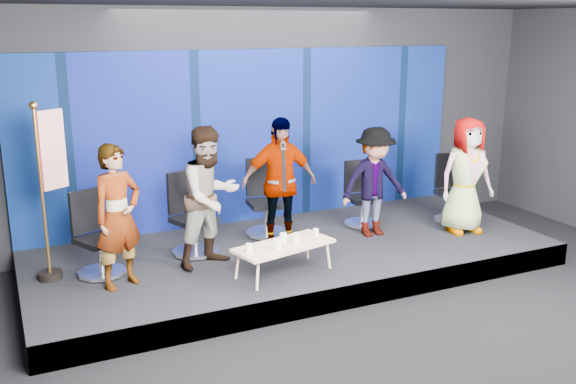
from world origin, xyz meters
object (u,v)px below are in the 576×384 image
chair_b (192,227)px  chair_e (452,200)px  flag_stand (50,186)px  coffee_table (284,246)px  mug_b (278,244)px  chair_d (361,204)px  panelist_c (279,182)px  mug_a (249,248)px  chair_a (97,248)px  panelist_d (374,182)px  mug_e (316,232)px  panelist_b (210,197)px  mug_c (283,237)px  panelist_e (466,175)px  chair_c (265,210)px  panelist_a (118,216)px  mug_d (296,238)px

chair_b → chair_e: 4.05m
chair_e → flag_stand: 5.81m
coffee_table → mug_b: (-0.14, -0.12, 0.09)m
mug_b → flag_stand: size_ratio=0.05×
chair_d → mug_b: (-2.01, -1.43, 0.12)m
panelist_c → mug_a: (-0.87, -1.07, -0.46)m
chair_d → chair_e: size_ratio=0.93×
chair_a → panelist_c: 2.50m
chair_d → panelist_d: size_ratio=0.62×
panelist_d → mug_e: 1.50m
panelist_d → coffee_table: bearing=-152.8°
mug_a → panelist_d: bearing=21.7°
panelist_b → mug_c: size_ratio=17.36×
coffee_table → chair_a: bearing=155.5°
panelist_c → panelist_e: (2.69, -0.59, -0.05)m
chair_e → mug_e: chair_e is taller
mug_c → mug_e: 0.47m
chair_c → panelist_b: bearing=-136.6°
panelist_a → chair_d: size_ratio=1.73×
panelist_c → coffee_table: (-0.38, -0.99, -0.54)m
panelist_c → chair_d: (1.49, 0.32, -0.57)m
chair_c → mug_b: chair_c is taller
panelist_a → mug_c: bearing=-36.2°
panelist_a → chair_a: bearing=87.2°
chair_d → panelist_e: bearing=-34.8°
chair_b → coffee_table: bearing=-75.4°
panelist_b → mug_d: panelist_b is taller
chair_e → flag_stand: flag_stand is taller
panelist_d → mug_d: size_ratio=14.79×
panelist_b → panelist_c: 1.12m
mug_e → flag_stand: size_ratio=0.04×
mug_c → panelist_a: bearing=169.0°
chair_a → chair_b: chair_b is taller
chair_a → panelist_a: 0.71m
mug_d → flag_stand: (-2.68, 1.06, 0.69)m
chair_e → mug_d: size_ratio=9.79×
chair_a → mug_d: bearing=-47.7°
chair_b → panelist_d: size_ratio=0.70×
chair_d → mug_c: size_ratio=9.51×
chair_a → panelist_d: (3.84, -0.12, 0.44)m
chair_a → coffee_table: chair_a is taller
panelist_a → panelist_e: panelist_e is taller
mug_a → mug_c: mug_c is taller
chair_a → panelist_d: panelist_d is taller
panelist_c → chair_d: panelist_c is taller
panelist_a → panelist_d: bearing=-19.7°
chair_b → chair_e: chair_b is taller
chair_c → chair_e: (2.85, -0.63, -0.02)m
mug_d → mug_e: mug_d is taller
panelist_d → panelist_b: bearing=-174.1°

